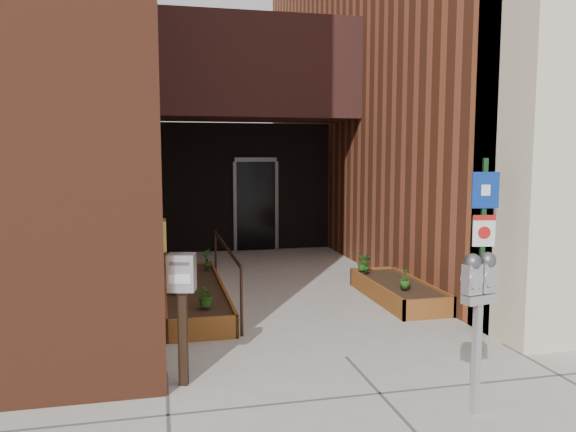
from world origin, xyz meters
TOP-DOWN VIEW (x-y plane):
  - ground at (0.00, 0.00)m, footprint 80.00×80.00m
  - architecture at (-0.18, 6.89)m, footprint 20.00×14.60m
  - planter_left at (-1.55, 2.70)m, footprint 0.90×3.60m
  - planter_right at (1.60, 2.20)m, footprint 0.80×2.20m
  - handrail at (-1.05, 2.65)m, footprint 0.04×3.34m
  - parking_meter at (0.66, -1.57)m, footprint 0.34×0.19m
  - sign_post at (1.55, -0.20)m, footprint 0.31×0.10m
  - payment_dropbox at (-1.83, -0.35)m, footprint 0.30×0.25m
  - shrub_left_a at (-1.46, 1.41)m, footprint 0.38×0.38m
  - shrub_left_b at (-1.85, 2.29)m, footprint 0.24×0.24m
  - shrub_left_c at (-1.60, 2.69)m, footprint 0.29×0.29m
  - shrub_left_d at (-1.25, 3.80)m, footprint 0.26×0.26m
  - shrub_right_a at (1.51, 1.74)m, footprint 0.20×0.20m
  - shrub_right_b at (1.35, 2.91)m, footprint 0.21×0.21m
  - shrub_right_c at (1.35, 3.10)m, footprint 0.38×0.38m

SIDE VIEW (x-z plane):
  - ground at x=0.00m, z-range 0.00..0.00m
  - planter_left at x=-1.55m, z-range -0.02..0.28m
  - planter_right at x=1.60m, z-range -0.02..0.28m
  - shrub_right_a at x=1.51m, z-range 0.30..0.60m
  - shrub_right_c at x=1.35m, z-range 0.30..0.61m
  - shrub_right_b at x=1.35m, z-range 0.30..0.62m
  - shrub_left_b at x=-1.85m, z-range 0.30..0.63m
  - shrub_left_a at x=-1.46m, z-range 0.30..0.63m
  - shrub_left_d at x=-1.25m, z-range 0.30..0.65m
  - shrub_left_c at x=-1.60m, z-range 0.30..0.66m
  - handrail at x=-1.05m, z-range 0.30..1.20m
  - payment_dropbox at x=-1.83m, z-range 0.29..1.62m
  - parking_meter at x=0.66m, z-range 0.40..1.85m
  - sign_post at x=1.55m, z-range 0.26..2.51m
  - architecture at x=-0.18m, z-range -0.02..9.98m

